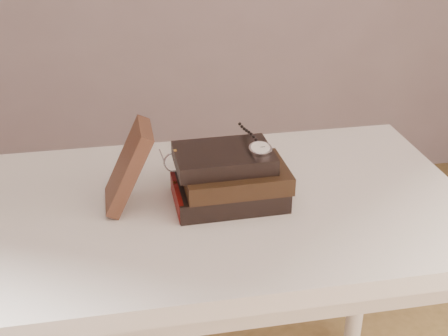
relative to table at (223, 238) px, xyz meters
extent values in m
cube|color=white|center=(0.00, 0.00, 0.07)|extent=(1.00, 0.60, 0.04)
cube|color=white|center=(0.00, 0.00, 0.01)|extent=(0.88, 0.49, 0.08)
cylinder|color=white|center=(-0.45, 0.25, -0.30)|extent=(0.05, 0.05, 0.71)
cylinder|color=white|center=(0.45, 0.25, -0.30)|extent=(0.05, 0.05, 0.71)
cube|color=black|center=(0.01, 0.00, 0.11)|extent=(0.22, 0.15, 0.04)
cube|color=#F3DFC7|center=(0.01, 0.00, 0.11)|extent=(0.21, 0.14, 0.03)
cube|color=gold|center=(-0.09, 0.02, 0.11)|extent=(0.01, 0.01, 0.04)
cube|color=#6C0C09|center=(-0.09, -0.01, 0.11)|extent=(0.01, 0.14, 0.04)
cube|color=black|center=(0.02, -0.01, 0.15)|extent=(0.21, 0.14, 0.04)
cube|color=#F3DFC7|center=(0.03, -0.01, 0.15)|extent=(0.20, 0.13, 0.03)
cube|color=gold|center=(-0.08, 0.01, 0.15)|extent=(0.01, 0.01, 0.04)
cube|color=black|center=(0.00, 0.01, 0.19)|extent=(0.19, 0.14, 0.03)
cube|color=#F3DFC7|center=(0.01, 0.01, 0.19)|extent=(0.19, 0.12, 0.02)
cube|color=gold|center=(-0.09, 0.02, 0.19)|extent=(0.01, 0.01, 0.03)
cube|color=#3C2017|center=(-0.18, 0.02, 0.18)|extent=(0.10, 0.11, 0.17)
cylinder|color=silver|center=(0.07, -0.02, 0.21)|extent=(0.05, 0.05, 0.02)
cylinder|color=white|center=(0.07, -0.02, 0.21)|extent=(0.04, 0.04, 0.01)
torus|color=silver|center=(0.07, -0.02, 0.21)|extent=(0.04, 0.04, 0.01)
cylinder|color=silver|center=(0.07, 0.01, 0.21)|extent=(0.01, 0.01, 0.01)
cube|color=black|center=(0.07, -0.01, 0.21)|extent=(0.00, 0.01, 0.00)
cube|color=black|center=(0.08, -0.02, 0.21)|extent=(0.01, 0.00, 0.00)
sphere|color=black|center=(0.07, 0.02, 0.21)|extent=(0.01, 0.01, 0.01)
sphere|color=black|center=(0.07, 0.03, 0.21)|extent=(0.01, 0.01, 0.01)
sphere|color=black|center=(0.07, 0.04, 0.21)|extent=(0.01, 0.01, 0.01)
sphere|color=black|center=(0.06, 0.05, 0.21)|extent=(0.01, 0.01, 0.01)
sphere|color=black|center=(0.06, 0.07, 0.21)|extent=(0.01, 0.01, 0.01)
sphere|color=black|center=(0.06, 0.08, 0.21)|extent=(0.01, 0.01, 0.01)
sphere|color=black|center=(0.06, 0.09, 0.21)|extent=(0.01, 0.01, 0.01)
sphere|color=black|center=(0.06, 0.10, 0.21)|extent=(0.01, 0.01, 0.01)
torus|color=silver|center=(-0.09, 0.06, 0.15)|extent=(0.04, 0.01, 0.04)
torus|color=silver|center=(-0.04, 0.06, 0.15)|extent=(0.04, 0.01, 0.04)
cylinder|color=silver|center=(-0.07, 0.06, 0.16)|extent=(0.01, 0.00, 0.00)
cylinder|color=silver|center=(-0.11, 0.11, 0.15)|extent=(0.01, 0.10, 0.02)
cylinder|color=silver|center=(-0.02, 0.11, 0.15)|extent=(0.01, 0.10, 0.02)
camera|label=1|loc=(-0.18, -0.99, 0.70)|focal=46.48mm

